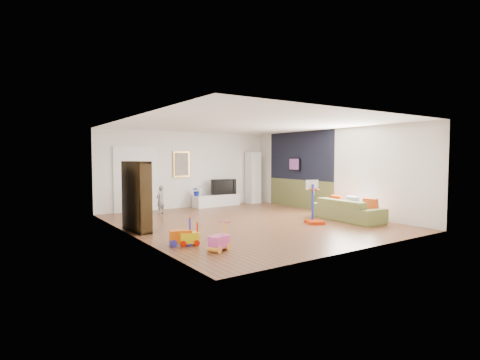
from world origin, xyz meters
TOP-DOWN VIEW (x-y plane):
  - floor at (0.00, 0.00)m, footprint 6.50×7.50m
  - ceiling at (0.00, 0.00)m, footprint 6.50×7.50m
  - wall_back at (0.00, 3.75)m, footprint 6.50×0.00m
  - wall_front at (0.00, -3.75)m, footprint 6.50×0.00m
  - wall_left at (-3.25, 0.00)m, footprint 0.00×7.50m
  - wall_right at (3.25, 0.00)m, footprint 0.00×7.50m
  - navy_accent at (3.23, 1.40)m, footprint 0.01×3.20m
  - olive_wainscot at (3.23, 1.40)m, footprint 0.01×3.20m
  - doorway at (-1.90, 3.71)m, footprint 1.45×0.06m
  - painting_back at (-0.25, 3.71)m, footprint 0.62×0.06m
  - artwork_right at (3.17, 1.60)m, footprint 0.04×0.56m
  - media_console at (1.01, 3.42)m, footprint 1.84×0.56m
  - tall_cabinet at (2.70, 3.46)m, footprint 0.48×0.48m
  - bookshelf at (-2.97, 0.49)m, footprint 0.37×1.18m
  - sofa at (2.48, -1.38)m, footprint 0.92×2.14m
  - basketball_hoop at (1.33, -1.23)m, footprint 0.56×0.61m
  - ride_on_yellow at (-2.58, -1.58)m, footprint 0.43×0.35m
  - ride_on_orange at (-2.73, -1.47)m, footprint 0.50×0.40m
  - ride_on_pink at (-2.32, -2.29)m, footprint 0.48×0.40m
  - child at (-1.43, 2.76)m, footprint 0.40×0.35m
  - tv at (1.28, 3.43)m, footprint 1.00×0.30m
  - vase_plant at (0.22, 3.45)m, footprint 0.40×0.37m
  - pillow_left at (2.69, -1.99)m, footprint 0.17×0.41m
  - pillow_center at (2.72, -1.39)m, footprint 0.14×0.40m
  - pillow_right at (2.69, -0.79)m, footprint 0.10×0.35m

SIDE VIEW (x-z plane):
  - floor at x=0.00m, z-range 0.00..0.00m
  - media_console at x=1.01m, z-range 0.00..0.42m
  - ride_on_yellow at x=-2.58m, z-range 0.00..0.50m
  - ride_on_pink at x=-2.32m, z-range 0.00..0.55m
  - ride_on_orange at x=-2.73m, z-range 0.00..0.59m
  - sofa at x=2.48m, z-range 0.00..0.61m
  - child at x=-1.43m, z-range 0.00..0.91m
  - pillow_left at x=2.69m, z-range 0.28..0.69m
  - pillow_center at x=2.72m, z-range 0.29..0.68m
  - pillow_right at x=2.69m, z-range 0.31..0.66m
  - olive_wainscot at x=3.23m, z-range 0.00..1.00m
  - basketball_hoop at x=1.33m, z-range 0.00..1.18m
  - vase_plant at x=0.22m, z-range 0.42..0.80m
  - tv at x=1.28m, z-range 0.42..0.99m
  - bookshelf at x=-2.97m, z-range 0.00..1.70m
  - tall_cabinet at x=2.70m, z-range 0.00..1.99m
  - doorway at x=-1.90m, z-range 0.00..2.10m
  - wall_back at x=0.00m, z-range 0.00..2.70m
  - wall_front at x=0.00m, z-range 0.00..2.70m
  - wall_left at x=-3.25m, z-range 0.00..2.70m
  - wall_right at x=3.25m, z-range 0.00..2.70m
  - artwork_right at x=3.17m, z-range 1.32..1.78m
  - painting_back at x=-0.25m, z-range 1.09..2.01m
  - navy_accent at x=3.23m, z-range 1.00..2.70m
  - ceiling at x=0.00m, z-range 2.70..2.70m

